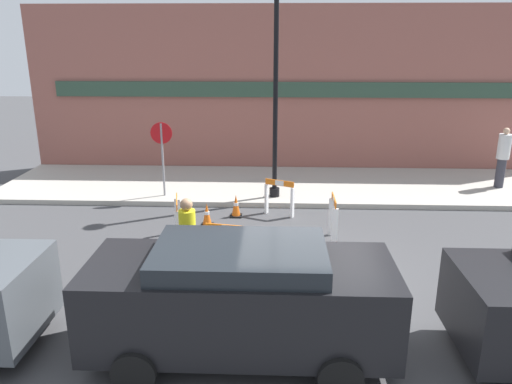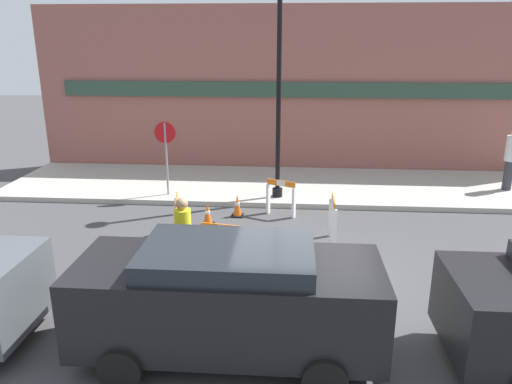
% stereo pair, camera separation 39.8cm
% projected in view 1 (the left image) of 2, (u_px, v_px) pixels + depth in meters
% --- Properties ---
extents(ground_plane, '(60.00, 60.00, 0.00)m').
position_uv_depth(ground_plane, '(309.00, 288.00, 9.35)').
color(ground_plane, '#424244').
extents(sidewalk_slab, '(18.00, 3.96, 0.14)m').
position_uv_depth(sidewalk_slab, '(296.00, 185.00, 15.50)').
color(sidewalk_slab, '#ADA89E').
rests_on(sidewalk_slab, ground_plane).
extents(storefront_facade, '(18.00, 0.22, 5.50)m').
position_uv_depth(storefront_facade, '(296.00, 91.00, 16.65)').
color(storefront_facade, '#93564C').
rests_on(storefront_facade, ground_plane).
extents(streetlamp_post, '(0.44, 0.44, 6.00)m').
position_uv_depth(streetlamp_post, '(276.00, 58.00, 13.07)').
color(streetlamp_post, black).
rests_on(streetlamp_post, sidewalk_slab).
extents(stop_sign, '(0.60, 0.06, 2.10)m').
position_uv_depth(stop_sign, '(162.00, 147.00, 13.86)').
color(stop_sign, gray).
rests_on(stop_sign, sidewalk_slab).
extents(barricade_0, '(0.78, 0.44, 0.95)m').
position_uv_depth(barricade_0, '(279.00, 197.00, 12.97)').
color(barricade_0, white).
rests_on(barricade_0, ground_plane).
extents(barricade_1, '(0.31, 0.92, 1.00)m').
position_uv_depth(barricade_1, '(178.00, 217.00, 11.38)').
color(barricade_1, white).
rests_on(barricade_1, ground_plane).
extents(barricade_2, '(0.95, 0.29, 1.03)m').
position_uv_depth(barricade_2, '(229.00, 247.00, 9.76)').
color(barricade_2, white).
rests_on(barricade_2, ground_plane).
extents(barricade_3, '(0.13, 0.79, 1.06)m').
position_uv_depth(barricade_3, '(333.00, 218.00, 11.30)').
color(barricade_3, white).
rests_on(barricade_3, ground_plane).
extents(traffic_cone_0, '(0.30, 0.30, 0.60)m').
position_uv_depth(traffic_cone_0, '(201.00, 245.00, 10.55)').
color(traffic_cone_0, black).
rests_on(traffic_cone_0, ground_plane).
extents(traffic_cone_1, '(0.30, 0.30, 0.47)m').
position_uv_depth(traffic_cone_1, '(300.00, 263.00, 9.85)').
color(traffic_cone_1, black).
rests_on(traffic_cone_1, ground_plane).
extents(traffic_cone_2, '(0.30, 0.30, 0.59)m').
position_uv_depth(traffic_cone_2, '(236.00, 206.00, 12.94)').
color(traffic_cone_2, black).
rests_on(traffic_cone_2, ground_plane).
extents(traffic_cone_3, '(0.30, 0.30, 0.59)m').
position_uv_depth(traffic_cone_3, '(207.00, 215.00, 12.30)').
color(traffic_cone_3, black).
rests_on(traffic_cone_3, ground_plane).
extents(person_worker, '(0.43, 0.43, 1.69)m').
position_uv_depth(person_worker, '(188.00, 237.00, 9.29)').
color(person_worker, '#33333D').
rests_on(person_worker, ground_plane).
extents(person_pedestrian, '(0.50, 0.50, 1.81)m').
position_uv_depth(person_pedestrian, '(503.00, 156.00, 14.77)').
color(person_pedestrian, '#33333D').
rests_on(person_pedestrian, sidewalk_slab).
extents(parked_car_1, '(4.34, 1.88, 1.74)m').
position_uv_depth(parked_car_1, '(241.00, 296.00, 7.09)').
color(parked_car_1, black).
rests_on(parked_car_1, ground_plane).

